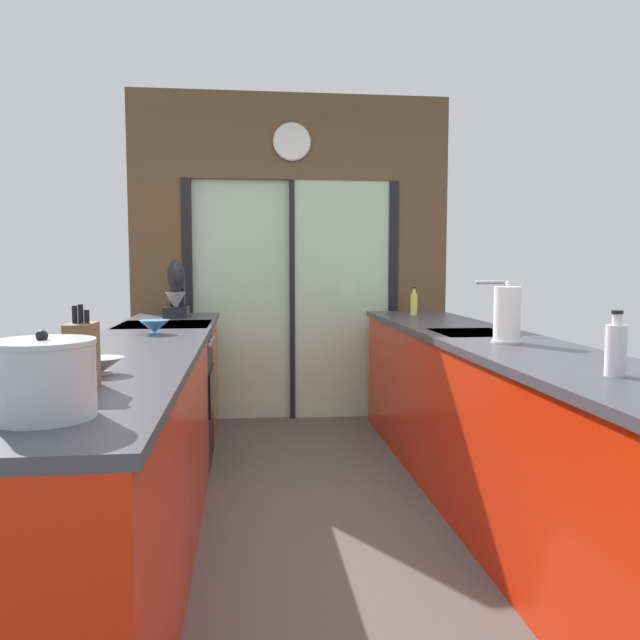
{
  "coord_description": "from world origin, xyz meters",
  "views": [
    {
      "loc": [
        -0.38,
        -2.91,
        1.31
      ],
      "look_at": [
        0.04,
        0.66,
        0.99
      ],
      "focal_mm": 35.51,
      "sensor_mm": 36.0,
      "label": 1
    }
  ],
  "objects_px": {
    "mixing_bowl_far": "(154,327)",
    "paper_towel_roll": "(507,315)",
    "stand_mixer": "(176,295)",
    "soap_bottle_near": "(616,349)",
    "soap_bottle_far": "(414,303)",
    "oven_range": "(166,395)",
    "mixing_bowl_near": "(102,365)",
    "stock_pot": "(44,379)",
    "knife_block": "(82,355)"
  },
  "relations": [
    {
      "from": "stand_mixer",
      "to": "soap_bottle_near",
      "type": "bearing_deg",
      "value": -56.15
    },
    {
      "from": "soap_bottle_near",
      "to": "stand_mixer",
      "type": "bearing_deg",
      "value": 123.85
    },
    {
      "from": "oven_range",
      "to": "knife_block",
      "type": "height_order",
      "value": "knife_block"
    },
    {
      "from": "mixing_bowl_near",
      "to": "stand_mixer",
      "type": "bearing_deg",
      "value": 90.0
    },
    {
      "from": "stand_mixer",
      "to": "stock_pot",
      "type": "bearing_deg",
      "value": -90.0
    },
    {
      "from": "knife_block",
      "to": "paper_towel_roll",
      "type": "relative_size",
      "value": 0.86
    },
    {
      "from": "soap_bottle_far",
      "to": "mixing_bowl_near",
      "type": "bearing_deg",
      "value": -126.3
    },
    {
      "from": "knife_block",
      "to": "stand_mixer",
      "type": "xyz_separation_m",
      "value": [
        0.0,
        2.67,
        0.06
      ]
    },
    {
      "from": "oven_range",
      "to": "mixing_bowl_far",
      "type": "relative_size",
      "value": 5.49
    },
    {
      "from": "stock_pot",
      "to": "soap_bottle_far",
      "type": "bearing_deg",
      "value": 59.85
    },
    {
      "from": "knife_block",
      "to": "stock_pot",
      "type": "height_order",
      "value": "knife_block"
    },
    {
      "from": "oven_range",
      "to": "mixing_bowl_far",
      "type": "distance_m",
      "value": 0.78
    },
    {
      "from": "oven_range",
      "to": "knife_block",
      "type": "relative_size",
      "value": 3.48
    },
    {
      "from": "stand_mixer",
      "to": "soap_bottle_far",
      "type": "relative_size",
      "value": 1.97
    },
    {
      "from": "stand_mixer",
      "to": "soap_bottle_far",
      "type": "height_order",
      "value": "stand_mixer"
    },
    {
      "from": "knife_block",
      "to": "stock_pot",
      "type": "distance_m",
      "value": 0.38
    },
    {
      "from": "stock_pot",
      "to": "mixing_bowl_near",
      "type": "bearing_deg",
      "value": 90.0
    },
    {
      "from": "mixing_bowl_near",
      "to": "paper_towel_roll",
      "type": "bearing_deg",
      "value": 20.96
    },
    {
      "from": "mixing_bowl_far",
      "to": "knife_block",
      "type": "height_order",
      "value": "knife_block"
    },
    {
      "from": "mixing_bowl_far",
      "to": "stand_mixer",
      "type": "distance_m",
      "value": 1.13
    },
    {
      "from": "stock_pot",
      "to": "paper_towel_roll",
      "type": "height_order",
      "value": "paper_towel_roll"
    },
    {
      "from": "stand_mixer",
      "to": "stock_pot",
      "type": "distance_m",
      "value": 3.05
    },
    {
      "from": "stock_pot",
      "to": "soap_bottle_near",
      "type": "distance_m",
      "value": 1.82
    },
    {
      "from": "stand_mixer",
      "to": "knife_block",
      "type": "bearing_deg",
      "value": -90.0
    },
    {
      "from": "mixing_bowl_near",
      "to": "soap_bottle_far",
      "type": "bearing_deg",
      "value": 53.7
    },
    {
      "from": "mixing_bowl_far",
      "to": "paper_towel_roll",
      "type": "bearing_deg",
      "value": -18.76
    },
    {
      "from": "knife_block",
      "to": "soap_bottle_near",
      "type": "relative_size",
      "value": 1.16
    },
    {
      "from": "knife_block",
      "to": "mixing_bowl_near",
      "type": "bearing_deg",
      "value": 89.99
    },
    {
      "from": "mixing_bowl_near",
      "to": "soap_bottle_far",
      "type": "xyz_separation_m",
      "value": [
        1.78,
        2.42,
        0.06
      ]
    },
    {
      "from": "mixing_bowl_far",
      "to": "knife_block",
      "type": "bearing_deg",
      "value": -90.0
    },
    {
      "from": "mixing_bowl_far",
      "to": "knife_block",
      "type": "distance_m",
      "value": 1.55
    },
    {
      "from": "knife_block",
      "to": "soap_bottle_far",
      "type": "distance_m",
      "value": 3.22
    },
    {
      "from": "stand_mixer",
      "to": "paper_towel_roll",
      "type": "xyz_separation_m",
      "value": [
        1.78,
        -1.73,
        -0.02
      ]
    },
    {
      "from": "oven_range",
      "to": "mixing_bowl_far",
      "type": "height_order",
      "value": "mixing_bowl_far"
    },
    {
      "from": "stock_pot",
      "to": "soap_bottle_far",
      "type": "height_order",
      "value": "stock_pot"
    },
    {
      "from": "mixing_bowl_near",
      "to": "mixing_bowl_far",
      "type": "xyz_separation_m",
      "value": [
        0.0,
        1.29,
        0.01
      ]
    },
    {
      "from": "mixing_bowl_near",
      "to": "soap_bottle_far",
      "type": "height_order",
      "value": "soap_bottle_far"
    },
    {
      "from": "mixing_bowl_near",
      "to": "soap_bottle_far",
      "type": "relative_size",
      "value": 0.73
    },
    {
      "from": "stock_pot",
      "to": "soap_bottle_far",
      "type": "relative_size",
      "value": 1.21
    },
    {
      "from": "mixing_bowl_far",
      "to": "soap_bottle_far",
      "type": "height_order",
      "value": "soap_bottle_far"
    },
    {
      "from": "stock_pot",
      "to": "mixing_bowl_far",
      "type": "bearing_deg",
      "value": 90.0
    },
    {
      "from": "knife_block",
      "to": "stand_mixer",
      "type": "bearing_deg",
      "value": 90.0
    },
    {
      "from": "soap_bottle_far",
      "to": "paper_towel_roll",
      "type": "xyz_separation_m",
      "value": [
        -0.0,
        -1.74,
        0.05
      ]
    },
    {
      "from": "oven_range",
      "to": "paper_towel_roll",
      "type": "height_order",
      "value": "paper_towel_roll"
    },
    {
      "from": "knife_block",
      "to": "stock_pot",
      "type": "xyz_separation_m",
      "value": [
        0.0,
        -0.38,
        -0.01
      ]
    },
    {
      "from": "mixing_bowl_near",
      "to": "stand_mixer",
      "type": "relative_size",
      "value": 0.37
    },
    {
      "from": "mixing_bowl_near",
      "to": "knife_block",
      "type": "relative_size",
      "value": 0.58
    },
    {
      "from": "stand_mixer",
      "to": "soap_bottle_near",
      "type": "distance_m",
      "value": 3.2
    },
    {
      "from": "knife_block",
      "to": "stand_mixer",
      "type": "relative_size",
      "value": 0.63
    },
    {
      "from": "mixing_bowl_far",
      "to": "stock_pot",
      "type": "bearing_deg",
      "value": -90.0
    }
  ]
}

